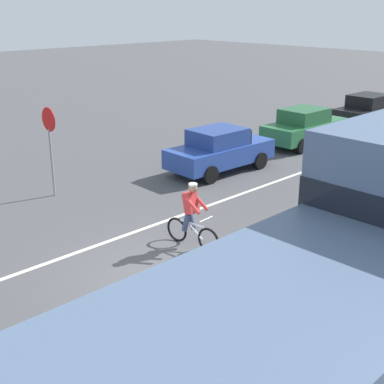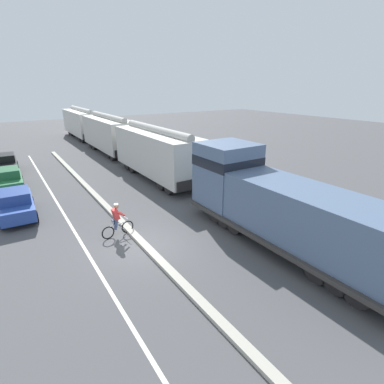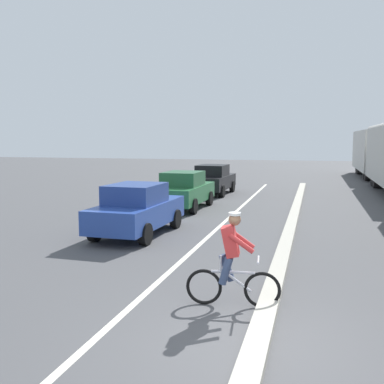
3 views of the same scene
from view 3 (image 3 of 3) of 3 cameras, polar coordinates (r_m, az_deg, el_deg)
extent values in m
plane|color=#4C4C4F|center=(6.91, 8.28, -19.07)|extent=(120.00, 120.00, 0.00)
cube|color=#B2AD9E|center=(12.55, 11.70, -6.89)|extent=(0.36, 36.00, 0.16)
cube|color=silver|center=(12.93, 0.95, -6.70)|extent=(0.14, 36.00, 0.01)
cube|color=beige|center=(38.89, 22.44, 4.93)|extent=(2.90, 10.40, 3.10)
cylinder|color=#ABA9A3|center=(38.89, 22.56, 7.48)|extent=(0.60, 9.88, 0.60)
cube|color=black|center=(44.14, 21.55, 3.56)|extent=(2.61, 0.10, 0.70)
cylinder|color=black|center=(42.71, 21.73, 2.79)|extent=(2.46, 0.90, 0.90)
cylinder|color=black|center=(41.61, 21.89, 2.69)|extent=(2.46, 0.90, 0.90)
cylinder|color=black|center=(36.32, 22.84, 2.14)|extent=(2.46, 0.90, 0.90)
cylinder|color=black|center=(35.23, 23.07, 2.00)|extent=(2.46, 0.90, 0.90)
cube|color=#28479E|center=(14.30, -6.89, -2.73)|extent=(1.83, 4.25, 0.70)
cube|color=navy|center=(14.08, -7.18, -0.21)|extent=(1.56, 1.95, 0.60)
cube|color=#1E232D|center=(14.99, -5.60, 0.04)|extent=(1.43, 0.17, 0.51)
cylinder|color=black|center=(15.86, -7.63, -3.09)|extent=(0.24, 0.65, 0.64)
cylinder|color=black|center=(15.26, -2.10, -3.42)|extent=(0.24, 0.65, 0.64)
cylinder|color=black|center=(13.58, -12.25, -4.84)|extent=(0.24, 0.65, 0.64)
cylinder|color=black|center=(12.88, -5.94, -5.35)|extent=(0.24, 0.65, 0.64)
cube|color=#286B3D|center=(19.51, -1.01, -0.17)|extent=(1.79, 4.24, 0.70)
cube|color=#225B34|center=(19.30, -1.15, 1.70)|extent=(1.54, 1.93, 0.60)
cube|color=#1E232D|center=(20.26, -0.29, 1.79)|extent=(1.43, 0.15, 0.51)
cylinder|color=black|center=(21.03, -2.04, -0.63)|extent=(0.23, 0.64, 0.64)
cylinder|color=black|center=(20.58, 2.23, -0.80)|extent=(0.23, 0.64, 0.64)
cylinder|color=black|center=(18.61, -4.60, -1.61)|extent=(0.23, 0.64, 0.64)
cylinder|color=black|center=(18.09, 0.18, -1.83)|extent=(0.23, 0.64, 0.64)
cube|color=black|center=(24.76, 2.69, 1.28)|extent=(1.82, 4.25, 0.70)
cube|color=black|center=(24.56, 2.62, 2.76)|extent=(1.55, 1.94, 0.60)
cube|color=#1E232D|center=(25.53, 3.17, 2.79)|extent=(1.43, 0.16, 0.51)
cylinder|color=black|center=(26.25, 1.68, 0.83)|extent=(0.24, 0.65, 0.64)
cylinder|color=black|center=(25.88, 5.13, 0.72)|extent=(0.24, 0.65, 0.64)
cylinder|color=black|center=(23.76, 0.03, 0.21)|extent=(0.24, 0.65, 0.64)
cylinder|color=black|center=(23.35, 3.82, 0.08)|extent=(0.24, 0.65, 0.64)
torus|color=black|center=(8.28, 8.91, -12.19)|extent=(0.66, 0.13, 0.66)
torus|color=black|center=(8.35, 1.53, -11.94)|extent=(0.66, 0.13, 0.66)
cylinder|color=silver|center=(8.21, 5.23, -10.11)|extent=(0.79, 0.13, 0.05)
cylinder|color=silver|center=(8.25, 5.92, -11.32)|extent=(0.48, 0.10, 0.36)
cylinder|color=silver|center=(8.18, 3.68, -9.05)|extent=(0.04, 0.04, 0.30)
cylinder|color=silver|center=(8.12, 8.41, -8.50)|extent=(0.08, 0.48, 0.04)
cylinder|color=#38476B|center=(8.30, 4.44, -9.55)|extent=(0.32, 0.17, 0.52)
cylinder|color=#38476B|center=(8.11, 4.32, -9.94)|extent=(0.28, 0.17, 0.52)
cube|color=red|center=(8.06, 4.91, -6.21)|extent=(0.36, 0.37, 0.57)
sphere|color=#9E7051|center=(7.98, 5.44, -3.50)|extent=(0.22, 0.22, 0.22)
cylinder|color=white|center=(7.96, 5.45, -2.79)|extent=(0.22, 0.22, 0.05)
cylinder|color=red|center=(8.21, 6.40, -6.00)|extent=(0.47, 0.14, 0.36)
cylinder|color=red|center=(7.90, 6.28, -6.51)|extent=(0.47, 0.14, 0.36)
camera|label=1|loc=(8.18, 114.54, 18.15)|focal=50.00mm
camera|label=2|loc=(8.87, -122.31, 24.61)|focal=28.00mm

